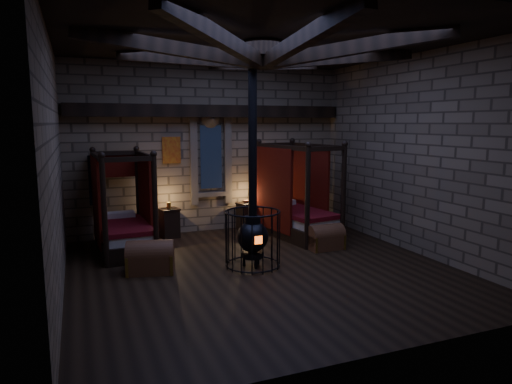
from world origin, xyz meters
name	(u,v)px	position (x,y,z in m)	size (l,w,h in m)	color
room	(261,68)	(0.00, 0.09, 3.74)	(7.02, 7.02, 4.29)	black
bed_left	(124,227)	(-2.31, 2.28, 0.53)	(1.17, 2.08, 2.13)	black
bed_right	(296,214)	(1.77, 2.12, 0.56)	(1.46, 2.31, 2.25)	black
trunk_left	(150,258)	(-2.00, 0.61, 0.28)	(0.96, 0.74, 0.63)	brown
trunk_right	(325,238)	(1.84, 0.82, 0.25)	(0.79, 0.51, 0.57)	brown
nightstand_left	(169,223)	(-1.17, 3.09, 0.37)	(0.53, 0.51, 0.88)	black
nightstand_right	(247,216)	(0.85, 3.14, 0.37)	(0.53, 0.52, 0.78)	black
stove	(253,234)	(-0.10, 0.25, 0.65)	(1.07, 1.07, 4.05)	black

